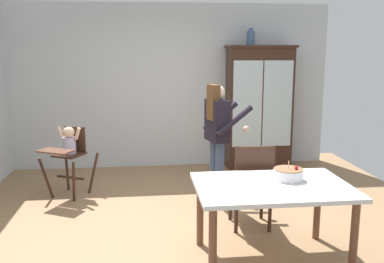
# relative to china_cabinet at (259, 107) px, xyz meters

# --- Properties ---
(ground_plane) EXTENTS (6.24, 6.24, 0.00)m
(ground_plane) POSITION_rel_china_cabinet_xyz_m (-1.45, -2.37, -1.02)
(ground_plane) COLOR #93704C
(wall_back) EXTENTS (5.32, 0.06, 2.70)m
(wall_back) POSITION_rel_china_cabinet_xyz_m (-1.45, 0.26, 0.33)
(wall_back) COLOR silver
(wall_back) RESTS_ON ground_plane
(china_cabinet) EXTENTS (1.11, 0.48, 2.02)m
(china_cabinet) POSITION_rel_china_cabinet_xyz_m (0.00, 0.00, 0.00)
(china_cabinet) COLOR #382116
(china_cabinet) RESTS_ON ground_plane
(ceramic_vase) EXTENTS (0.13, 0.13, 0.27)m
(ceramic_vase) POSITION_rel_china_cabinet_xyz_m (-0.17, 0.00, 1.12)
(ceramic_vase) COLOR #3D567F
(ceramic_vase) RESTS_ON china_cabinet
(high_chair_with_toddler) EXTENTS (0.78, 0.84, 0.95)m
(high_chair_with_toddler) POSITION_rel_china_cabinet_xyz_m (-2.91, -1.14, -0.36)
(high_chair_with_toddler) COLOR #382116
(high_chair_with_toddler) RESTS_ON ground_plane
(adult_person) EXTENTS (0.59, 0.58, 1.53)m
(adult_person) POSITION_rel_china_cabinet_xyz_m (-0.99, -1.65, -0.05)
(adult_person) COLOR #3D4C6B
(adult_person) RESTS_ON ground_plane
(dining_table) EXTENTS (1.41, 0.96, 0.74)m
(dining_table) POSITION_rel_china_cabinet_xyz_m (-0.75, -3.21, -0.37)
(dining_table) COLOR silver
(dining_table) RESTS_ON ground_plane
(birthday_cake) EXTENTS (0.28, 0.28, 0.19)m
(birthday_cake) POSITION_rel_china_cabinet_xyz_m (-0.56, -3.09, -0.22)
(birthday_cake) COLOR white
(birthday_cake) RESTS_ON dining_table
(dining_chair_far_side) EXTENTS (0.45, 0.45, 0.96)m
(dining_chair_far_side) POSITION_rel_china_cabinet_xyz_m (-0.76, -2.51, -0.46)
(dining_chair_far_side) COLOR #382116
(dining_chair_far_side) RESTS_ON ground_plane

